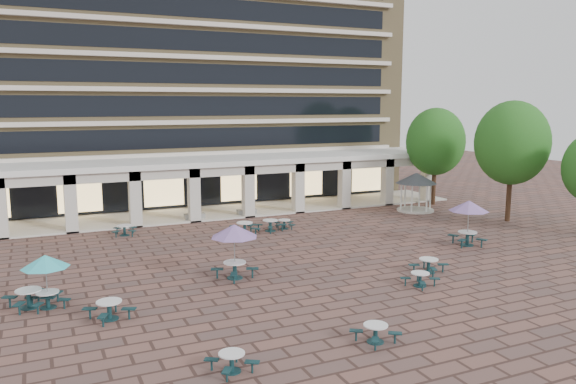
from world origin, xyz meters
The scene contains 21 objects.
ground centered at (0.00, 0.00, 0.00)m, with size 120.00×120.00×0.00m, color brown.
apartment_building centered at (0.00, 25.47, 12.60)m, with size 40.00×15.50×25.20m.
retail_arcade centered at (0.00, 14.80, 3.00)m, with size 42.00×6.60×4.40m.
picnic_table_0 centered at (-10.23, -4.69, 0.46)m, with size 2.06×2.06×0.76m.
picnic_table_1 centered at (-7.19, -11.00, 0.39)m, with size 1.67×1.67×0.65m.
picnic_table_2 centered at (-1.69, -11.00, 0.40)m, with size 1.72×1.72×0.68m.
picnic_table_3 centered at (3.76, -6.50, 0.40)m, with size 1.75×1.75×0.66m.
picnic_table_4 centered at (-12.45, -2.29, 1.96)m, with size 2.00×2.00×2.30m.
picnic_table_6 centered at (-3.87, -1.70, 2.31)m, with size 2.35×2.35×2.72m.
picnic_table_7 centered at (5.52, -4.92, 0.44)m, with size 2.01×2.01×0.73m.
picnic_table_8 centered at (-13.19, -1.94, 0.48)m, with size 2.15×2.15×0.80m.
picnic_table_9 centered at (-0.15, 7.04, 0.48)m, with size 1.93×1.93×0.81m.
picnic_table_10 centered at (1.76, 7.19, 0.47)m, with size 2.13×2.13×0.78m.
picnic_table_11 centered at (11.25, -1.38, 2.35)m, with size 2.40×2.40×2.77m.
picnic_table_12 centered at (-7.48, 10.00, 0.42)m, with size 1.78×1.78×0.70m.
picnic_table_13 centered at (2.92, 7.47, 0.38)m, with size 1.71×1.71×0.64m.
gazebo centered at (15.26, 9.05, 2.32)m, with size 3.32×3.32×3.09m.
tree_east_a centered at (19.02, 2.99, 5.78)m, with size 5.31×5.31×8.84m.
tree_east_c centered at (18.46, 10.81, 5.40)m, with size 4.96×4.96×8.26m.
planter_left centered at (-1.97, 12.90, 0.44)m, with size 1.50×0.60×1.18m.
planter_right centered at (2.17, 12.90, 0.43)m, with size 1.50×0.60×1.16m.
Camera 1 is at (-12.60, -27.29, 8.61)m, focal length 35.00 mm.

